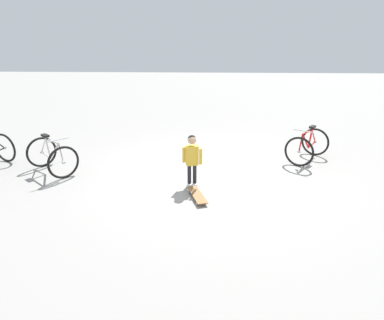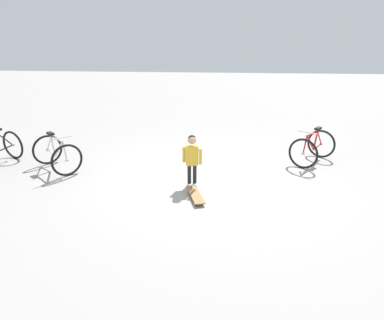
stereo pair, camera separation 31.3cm
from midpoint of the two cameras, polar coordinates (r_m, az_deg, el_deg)
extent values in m
plane|color=gray|center=(7.04, 1.77, -2.90)|extent=(50.00, 50.00, 0.00)
cylinder|color=black|center=(6.53, -0.90, -2.54)|extent=(0.08, 0.08, 0.42)
cube|color=white|center=(6.59, -0.85, -4.36)|extent=(0.16, 0.11, 0.05)
cylinder|color=black|center=(6.51, -1.86, -2.60)|extent=(0.08, 0.08, 0.42)
cube|color=white|center=(6.57, -1.80, -4.43)|extent=(0.16, 0.11, 0.05)
cube|color=gold|center=(6.37, -1.41, 0.83)|extent=(0.19, 0.26, 0.40)
cylinder|color=gold|center=(6.30, 0.12, 0.61)|extent=(0.06, 0.06, 0.32)
cylinder|color=gold|center=(6.41, -2.85, 0.93)|extent=(0.06, 0.06, 0.32)
sphere|color=tan|center=(6.27, -1.43, 3.55)|extent=(0.17, 0.17, 0.17)
sphere|color=black|center=(6.28, -1.44, 3.70)|extent=(0.16, 0.16, 0.16)
cube|color=olive|center=(6.08, -0.59, -6.15)|extent=(0.78, 0.42, 0.02)
cube|color=#B7B7BC|center=(5.86, 0.10, -7.38)|extent=(0.06, 0.11, 0.02)
cube|color=#B7B7BC|center=(6.32, -1.22, -5.23)|extent=(0.06, 0.11, 0.02)
cylinder|color=beige|center=(5.89, 0.81, -7.49)|extent=(0.06, 0.05, 0.06)
cylinder|color=beige|center=(5.85, -0.61, -7.67)|extent=(0.06, 0.05, 0.06)
cylinder|color=beige|center=(6.34, -0.56, -5.34)|extent=(0.06, 0.05, 0.06)
cylinder|color=beige|center=(6.31, -1.88, -5.50)|extent=(0.06, 0.05, 0.06)
torus|color=black|center=(7.85, 17.27, 1.39)|extent=(0.47, 0.60, 0.71)
torus|color=black|center=(8.76, 19.94, 3.01)|extent=(0.47, 0.60, 0.71)
cylinder|color=#B7B7BC|center=(7.85, 17.27, 1.39)|extent=(0.08, 0.08, 0.06)
cylinder|color=#B7B7BC|center=(8.76, 19.94, 3.01)|extent=(0.08, 0.08, 0.06)
cylinder|color=red|center=(8.10, 18.37, 3.15)|extent=(0.44, 0.34, 0.48)
cylinder|color=red|center=(8.09, 18.67, 4.68)|extent=(0.49, 0.39, 0.06)
cylinder|color=red|center=(8.37, 19.15, 3.65)|extent=(0.14, 0.12, 0.48)
cylinder|color=red|center=(8.57, 19.40, 2.54)|extent=(0.36, 0.28, 0.08)
cylinder|color=red|center=(8.56, 19.69, 3.98)|extent=(0.30, 0.23, 0.40)
cylinder|color=red|center=(7.83, 17.57, 2.86)|extent=(0.12, 0.10, 0.41)
cube|color=black|center=(8.34, 19.49, 5.53)|extent=(0.24, 0.21, 0.05)
cylinder|color=#B7B7BC|center=(7.80, 17.93, 4.90)|extent=(0.30, 0.38, 0.02)
torus|color=black|center=(7.41, -22.86, -0.41)|extent=(0.58, 0.49, 0.71)
torus|color=black|center=(8.31, -25.98, 1.25)|extent=(0.58, 0.49, 0.71)
cylinder|color=#B7B7BC|center=(7.41, -22.86, -0.41)|extent=(0.08, 0.08, 0.06)
cylinder|color=#B7B7BC|center=(8.31, -25.98, 1.25)|extent=(0.08, 0.08, 0.06)
cylinder|color=silver|center=(7.66, -24.18, 1.42)|extent=(0.36, 0.43, 0.48)
cylinder|color=silver|center=(7.64, -24.57, 3.03)|extent=(0.40, 0.48, 0.06)
cylinder|color=silver|center=(7.92, -25.09, 1.94)|extent=(0.12, 0.13, 0.48)
cylinder|color=silver|center=(8.12, -25.35, 0.76)|extent=(0.29, 0.35, 0.08)
cylinder|color=silver|center=(8.11, -25.72, 2.27)|extent=(0.24, 0.29, 0.40)
cylinder|color=silver|center=(7.39, -23.24, 1.13)|extent=(0.11, 0.12, 0.41)
cube|color=black|center=(7.89, -25.54, 3.90)|extent=(0.22, 0.23, 0.05)
cylinder|color=#B7B7BC|center=(7.36, -23.71, 3.27)|extent=(0.37, 0.31, 0.02)
torus|color=black|center=(9.06, -31.03, 1.83)|extent=(0.29, 0.68, 0.71)
cylinder|color=#B7B7BC|center=(9.06, -31.03, 1.83)|extent=(0.08, 0.08, 0.06)
camera|label=1|loc=(0.16, -91.40, -0.51)|focal=30.22mm
camera|label=2|loc=(0.16, 88.60, 0.51)|focal=30.22mm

